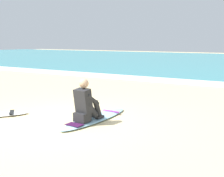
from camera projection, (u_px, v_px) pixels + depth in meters
ground_plane at (61, 122)px, 6.67m from camera, size 80.00×80.00×0.00m
breaking_foam at (174, 81)px, 13.03m from camera, size 80.00×0.90×0.11m
surfboard_main at (95, 118)px, 6.88m from camera, size 0.59×2.39×0.08m
surfer_seated at (86, 105)px, 6.50m from camera, size 0.41×0.73×0.95m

